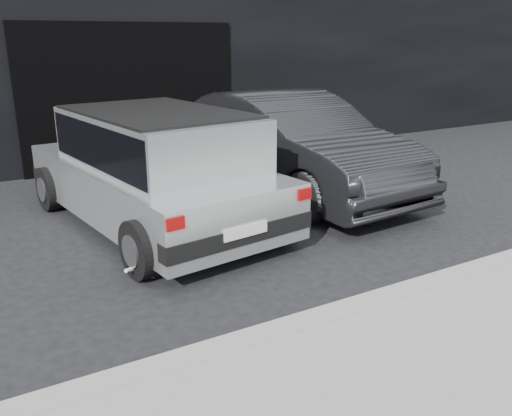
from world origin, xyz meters
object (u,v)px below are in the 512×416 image
silver_hatchback (155,164)px  second_car (289,144)px  cat_siamese (190,251)px  cat_white (165,253)px

silver_hatchback → second_car: size_ratio=0.92×
silver_hatchback → cat_siamese: silver_hatchback is taller
cat_siamese → cat_white: (-0.33, -0.10, 0.08)m
second_car → cat_siamese: size_ratio=7.13×
silver_hatchback → cat_white: size_ratio=5.27×
second_car → silver_hatchback: bearing=-172.4°
silver_hatchback → cat_white: 1.60m
cat_siamese → silver_hatchback: bearing=-109.8°
silver_hatchback → cat_siamese: bearing=-102.2°
second_car → cat_white: size_ratio=5.76×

